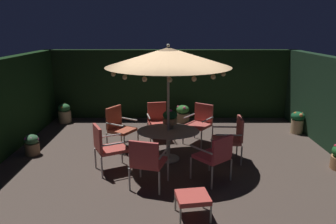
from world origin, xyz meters
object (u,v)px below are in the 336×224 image
(patio_chair_southwest, at_px, (215,154))
(potted_plant_back_left, at_px, (297,121))
(patio_chair_east, at_px, (119,125))
(ottoman_footrest, at_px, (193,198))
(patio_chair_southeast, at_px, (106,145))
(patio_chair_north, at_px, (200,121))
(patio_chair_west, at_px, (231,136))
(potted_plant_back_center, at_px, (32,144))
(potted_plant_left_near, at_px, (182,113))
(patio_chair_northeast, at_px, (158,119))
(patio_chair_south, at_px, (147,160))
(centerpiece_planter, at_px, (170,117))
(patio_dining_table, at_px, (168,136))
(patio_umbrella, at_px, (168,57))
(potted_plant_front_corner, at_px, (64,113))

(patio_chair_southwest, height_order, potted_plant_back_left, patio_chair_southwest)
(patio_chair_east, relative_size, ottoman_footrest, 1.82)
(patio_chair_southeast, bearing_deg, patio_chair_east, 87.94)
(patio_chair_north, relative_size, patio_chair_west, 0.99)
(potted_plant_back_center, bearing_deg, ottoman_footrest, -35.38)
(potted_plant_left_near, bearing_deg, patio_chair_west, -72.60)
(patio_chair_north, bearing_deg, potted_plant_back_left, 14.30)
(patio_chair_north, bearing_deg, patio_chair_northeast, 167.74)
(patio_chair_south, relative_size, ottoman_footrest, 1.72)
(centerpiece_planter, bearing_deg, patio_dining_table, -103.44)
(ottoman_footrest, bearing_deg, patio_dining_table, 99.53)
(patio_chair_north, xyz_separation_m, potted_plant_back_center, (-4.12, -0.89, -0.33))
(centerpiece_planter, height_order, patio_chair_north, centerpiece_planter)
(patio_dining_table, xyz_separation_m, patio_chair_west, (1.44, -0.06, 0.01))
(patio_umbrella, relative_size, patio_chair_northeast, 2.74)
(patio_chair_northeast, height_order, potted_plant_back_left, patio_chair_northeast)
(patio_chair_west, xyz_separation_m, potted_plant_front_corner, (-4.78, 3.04, -0.28))
(patio_umbrella, height_order, patio_chair_west, patio_umbrella)
(patio_dining_table, height_order, patio_chair_west, patio_chair_west)
(patio_chair_northeast, relative_size, patio_chair_southeast, 0.97)
(patio_chair_south, xyz_separation_m, ottoman_footrest, (0.79, -0.95, -0.25))
(patio_chair_northeast, bearing_deg, patio_chair_south, -92.31)
(patio_dining_table, height_order, ottoman_footrest, patio_dining_table)
(patio_chair_west, bearing_deg, ottoman_footrest, -114.81)
(patio_umbrella, xyz_separation_m, potted_plant_back_center, (-3.28, 0.28, -2.10))
(patio_chair_east, relative_size, potted_plant_back_center, 2.11)
(patio_chair_north, height_order, potted_plant_back_center, patio_chair_north)
(patio_chair_northeast, bearing_deg, potted_plant_back_center, -159.31)
(patio_umbrella, xyz_separation_m, centerpiece_planter, (0.04, 0.18, -1.39))
(centerpiece_planter, bearing_deg, potted_plant_back_center, 178.35)
(patio_chair_northeast, relative_size, potted_plant_front_corner, 1.62)
(ottoman_footrest, bearing_deg, patio_chair_southwest, 66.85)
(patio_chair_southeast, height_order, ottoman_footrest, patio_chair_southeast)
(patio_umbrella, relative_size, patio_chair_west, 2.67)
(patio_chair_west, relative_size, ottoman_footrest, 1.76)
(patio_dining_table, height_order, patio_umbrella, patio_umbrella)
(patio_chair_south, xyz_separation_m, potted_plant_front_corner, (-2.95, 4.36, -0.28))
(patio_chair_northeast, height_order, patio_chair_west, patio_chair_west)
(patio_umbrella, relative_size, patio_chair_north, 2.69)
(patio_chair_west, height_order, potted_plant_back_center, patio_chair_west)
(potted_plant_back_left, distance_m, potted_plant_back_center, 7.19)
(patio_chair_north, height_order, ottoman_footrest, patio_chair_north)
(centerpiece_planter, distance_m, patio_chair_southeast, 1.61)
(patio_chair_east, bearing_deg, patio_chair_southeast, -92.06)
(patio_chair_north, height_order, patio_chair_east, patio_chair_east)
(potted_plant_front_corner, height_order, potted_plant_back_center, potted_plant_front_corner)
(patio_chair_west, distance_m, ottoman_footrest, 2.51)
(patio_chair_south, relative_size, patio_chair_west, 0.98)
(patio_chair_east, bearing_deg, potted_plant_back_center, -167.42)
(patio_chair_southwest, height_order, potted_plant_back_center, patio_chair_southwest)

